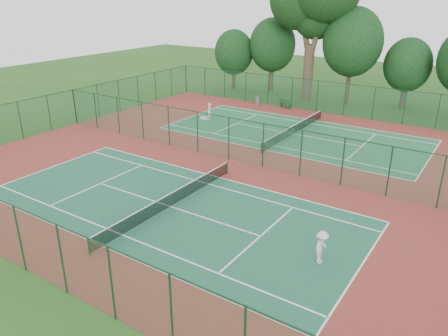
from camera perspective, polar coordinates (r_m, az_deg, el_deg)
The scene contains 19 objects.
ground at distance 34.24m, azimuth 2.78°, elevation 0.64°, with size 120.00×120.00×0.00m, color #234F18.
red_pad at distance 34.23m, azimuth 2.78°, elevation 0.65°, with size 40.00×36.00×0.01m, color maroon.
court_near at distance 27.55m, azimuth -6.95°, elevation -5.04°, with size 23.77×10.97×0.01m, color #1C5A3F.
court_far at distance 41.79m, azimuth 9.17°, elevation 4.41°, with size 23.77×10.97×0.01m, color #1F643A.
fence_north at distance 49.42m, azimuth 13.77°, elevation 8.90°, with size 40.00×0.09×3.50m.
fence_south at distance 21.63m, azimuth -22.91°, elevation -9.63°, with size 40.00×0.09×3.50m.
fence_west at distance 46.70m, azimuth -18.91°, elevation 7.60°, with size 0.09×36.00×3.50m.
fence_divider at distance 33.63m, azimuth 2.83°, elevation 3.44°, with size 40.00×0.09×3.50m.
tennis_net_near at distance 27.31m, azimuth -7.00°, elevation -4.05°, with size 0.10×12.90×0.97m.
tennis_net_far at distance 41.64m, azimuth 9.21°, elevation 5.11°, with size 0.10×12.90×0.97m.
player_near at distance 22.19m, azimuth 12.62°, elevation -10.07°, with size 1.12×0.65×1.74m, color silver.
player_far at distance 45.71m, azimuth -1.95°, elevation 7.39°, with size 0.66×0.43×1.80m, color silver.
trash_bin at distance 52.38m, azimuth 4.41°, elevation 8.78°, with size 0.56×0.56×1.00m, color slate.
bench at distance 51.20m, azimuth 7.99°, elevation 8.34°, with size 1.68×0.92×0.99m.
kit_bag at distance 46.07m, azimuth -2.59°, elevation 6.53°, with size 0.82×0.31×0.31m, color silver.
stray_ball_a at distance 33.93m, azimuth 2.07°, elevation 0.54°, with size 0.07×0.07×0.07m, color #D0F538.
stray_ball_b at distance 30.71m, azimuth 13.06°, elevation -2.46°, with size 0.06×0.06×0.06m, color #BDDB33.
stray_ball_c at distance 34.34m, azimuth 1.54°, elevation 0.81°, with size 0.06×0.06×0.06m, color #CDEC37.
evergreen_row at distance 55.45m, azimuth 16.40°, elevation 8.16°, with size 39.00×5.00×12.00m, color black, non-canonical shape.
Camera 1 is at (16.23, -27.43, 12.49)m, focal length 35.00 mm.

